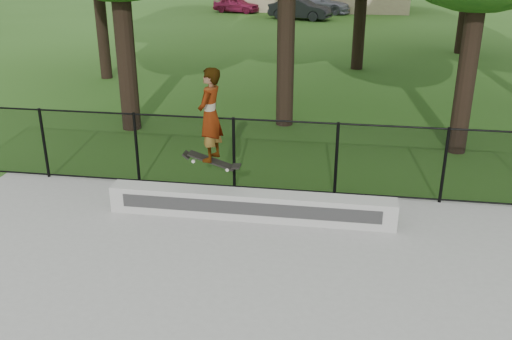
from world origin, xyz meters
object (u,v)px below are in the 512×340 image
(car_a, at_px, (236,4))
(skater_airborne, at_px, (210,117))
(grind_ledge, at_px, (251,205))
(car_c, at_px, (318,3))
(car_b, at_px, (300,9))

(car_a, xyz_separation_m, skater_airborne, (5.32, -30.13, 1.40))
(car_a, height_order, skater_airborne, skater_airborne)
(grind_ledge, height_order, car_c, car_c)
(grind_ledge, bearing_deg, car_b, 93.05)
(car_a, distance_m, skater_airborne, 30.63)
(car_a, distance_m, car_c, 5.49)
(car_c, bearing_deg, grind_ledge, -165.62)
(car_b, xyz_separation_m, skater_airborne, (0.77, -27.32, 1.30))
(grind_ledge, xyz_separation_m, skater_airborne, (-0.68, -0.04, 1.63))
(grind_ledge, xyz_separation_m, car_b, (-1.46, 27.28, 0.32))
(grind_ledge, relative_size, car_a, 1.66)
(car_a, relative_size, car_c, 0.76)
(car_a, height_order, car_b, car_b)
(grind_ledge, height_order, car_a, car_a)
(skater_airborne, bearing_deg, car_b, 91.62)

